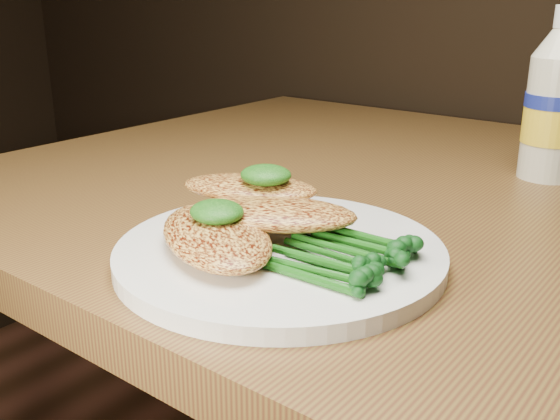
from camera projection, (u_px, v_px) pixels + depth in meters
The scene contains 8 objects.
plate at pixel (280, 253), 0.50m from camera, with size 0.26×0.26×0.01m, color white.
chicken_front at pixel (216, 235), 0.49m from camera, with size 0.14×0.08×0.02m, color #EAAD4A.
chicken_mid at pixel (272, 213), 0.51m from camera, with size 0.14×0.07×0.02m, color #EAAD4A.
chicken_back at pixel (250, 188), 0.55m from camera, with size 0.12×0.06×0.02m, color #EAAD4A.
pesto_front at pixel (217, 212), 0.49m from camera, with size 0.04×0.04×0.02m, color #083809.
pesto_back at pixel (266, 175), 0.54m from camera, with size 0.04×0.04×0.02m, color #083809.
broccolini_bundle at pixel (339, 248), 0.47m from camera, with size 0.13×0.10×0.02m, color #165312, non-canonical shape.
mayo_bottle at pixel (557, 95), 0.69m from camera, with size 0.07×0.07×0.19m, color beige, non-canonical shape.
Camera 1 is at (0.19, 0.43, 0.95)m, focal length 40.81 mm.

